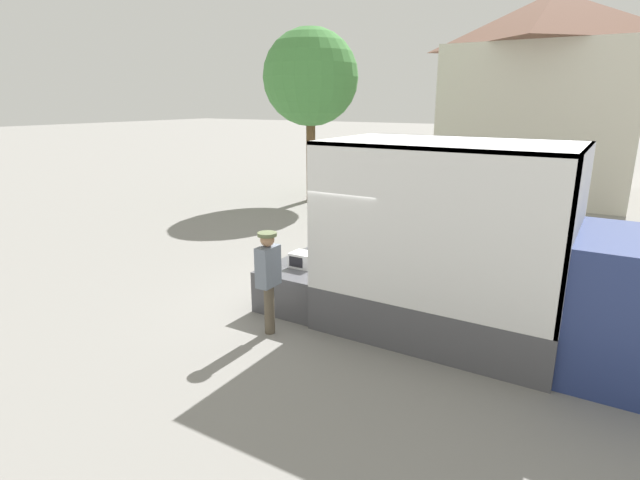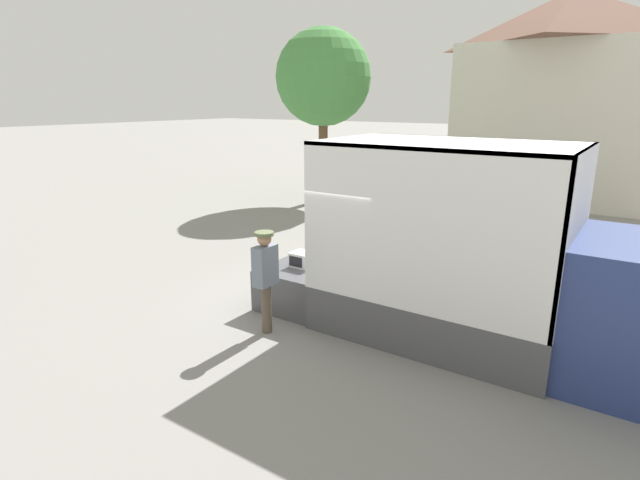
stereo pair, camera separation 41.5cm
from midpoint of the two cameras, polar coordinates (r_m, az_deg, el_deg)
name	(u,v)px [view 1 (the left image)]	position (r m, az deg, el deg)	size (l,w,h in m)	color
ground_plane	(341,306)	(10.01, 1.20, -7.51)	(160.00, 160.00, 0.00)	gray
box_truck	(545,298)	(8.57, 23.08, -6.13)	(6.31, 2.42, 3.31)	navy
tailgate_deck	(313,281)	(10.19, -2.03, -4.67)	(1.33, 2.30, 0.80)	#4C4C51
microwave	(303,260)	(9.72, -3.16, -2.29)	(0.47, 0.39, 0.29)	white
portable_generator	(328,248)	(10.29, -0.20, -0.97)	(0.66, 0.43, 0.51)	black
worker_person	(268,272)	(8.55, -7.32, -3.64)	(0.33, 0.44, 1.82)	brown
house_backdrop	(545,95)	(23.78, 23.85, 14.93)	(7.51, 7.23, 8.19)	beige
street_tree	(310,78)	(20.18, -1.71, 18.02)	(3.69, 3.69, 6.65)	brown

